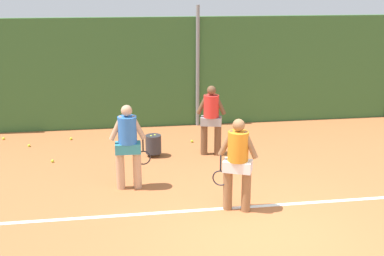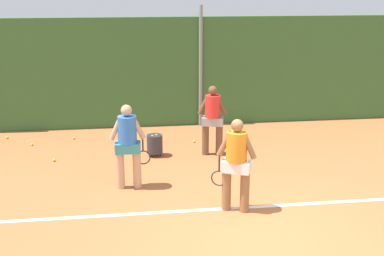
{
  "view_description": "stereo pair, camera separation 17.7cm",
  "coord_description": "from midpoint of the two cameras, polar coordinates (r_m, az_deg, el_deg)",
  "views": [
    {
      "loc": [
        -2.17,
        -6.62,
        3.76
      ],
      "look_at": [
        -0.78,
        2.39,
        1.11
      ],
      "focal_mm": 45.89,
      "sensor_mm": 36.0,
      "label": 1
    },
    {
      "loc": [
        -1.99,
        -6.64,
        3.76
      ],
      "look_at": [
        -0.78,
        2.39,
        1.11
      ],
      "focal_mm": 45.89,
      "sensor_mm": 36.0,
      "label": 2
    }
  ],
  "objects": [
    {
      "name": "ground_plane",
      "position": [
        9.59,
        4.51,
        -6.93
      ],
      "size": [
        30.4,
        30.4,
        0.0
      ],
      "primitive_type": "plane",
      "color": "#B76638"
    },
    {
      "name": "hedge_fence_backdrop",
      "position": [
        13.59,
        0.16,
        6.58
      ],
      "size": [
        19.76,
        0.25,
        2.97
      ],
      "primitive_type": "cube",
      "color": "#386633",
      "rests_on": "ground_plane"
    },
    {
      "name": "fence_post_center",
      "position": [
        13.4,
        0.28,
        7.11
      ],
      "size": [
        0.1,
        0.1,
        3.28
      ],
      "primitive_type": "cylinder",
      "color": "gray",
      "rests_on": "ground_plane"
    },
    {
      "name": "court_baseline_paint",
      "position": [
        8.81,
        5.82,
        -9.11
      ],
      "size": [
        14.44,
        0.1,
        0.01
      ],
      "primitive_type": "cube",
      "color": "white",
      "rests_on": "ground_plane"
    },
    {
      "name": "player_foreground_near",
      "position": [
        8.35,
        4.7,
        -3.75
      ],
      "size": [
        0.74,
        0.45,
        1.64
      ],
      "rotation": [
        0.0,
        0.0,
        2.74
      ],
      "color": "#8C603D",
      "rests_on": "ground_plane"
    },
    {
      "name": "player_midcourt",
      "position": [
        9.32,
        -7.99,
        -1.69
      ],
      "size": [
        0.77,
        0.35,
        1.65
      ],
      "rotation": [
        0.0,
        0.0,
        6.26
      ],
      "color": "tan",
      "rests_on": "ground_plane"
    },
    {
      "name": "player_backcourt_far",
      "position": [
        11.12,
        1.78,
        1.34
      ],
      "size": [
        0.66,
        0.39,
        1.62
      ],
      "rotation": [
        0.0,
        0.0,
        2.89
      ],
      "color": "brown",
      "rests_on": "ground_plane"
    },
    {
      "name": "ball_hopper",
      "position": [
        11.21,
        -4.96,
        -1.87
      ],
      "size": [
        0.36,
        0.36,
        0.51
      ],
      "color": "#2D2D33",
      "rests_on": "ground_plane"
    },
    {
      "name": "tennis_ball_0",
      "position": [
        13.36,
        -21.42,
        -1.14
      ],
      "size": [
        0.07,
        0.07,
        0.07
      ],
      "primitive_type": "sphere",
      "color": "#CCDB33",
      "rests_on": "ground_plane"
    },
    {
      "name": "tennis_ball_1",
      "position": [
        12.23,
        -0.41,
        -1.54
      ],
      "size": [
        0.07,
        0.07,
        0.07
      ],
      "primitive_type": "sphere",
      "color": "#CCDB33",
      "rests_on": "ground_plane"
    },
    {
      "name": "tennis_ball_2",
      "position": [
        11.32,
        -16.35,
        -3.7
      ],
      "size": [
        0.07,
        0.07,
        0.07
      ],
      "primitive_type": "sphere",
      "color": "#CCDB33",
      "rests_on": "ground_plane"
    },
    {
      "name": "tennis_ball_3",
      "position": [
        12.57,
        -18.8,
        -1.93
      ],
      "size": [
        0.07,
        0.07,
        0.07
      ],
      "primitive_type": "sphere",
      "color": "#CCDB33",
      "rests_on": "ground_plane"
    },
    {
      "name": "tennis_ball_4",
      "position": [
        12.52,
        -8.13,
        -1.28
      ],
      "size": [
        0.07,
        0.07,
        0.07
      ],
      "primitive_type": "sphere",
      "color": "#CCDB33",
      "rests_on": "ground_plane"
    },
    {
      "name": "tennis_ball_5",
      "position": [
        12.82,
        -14.27,
        -1.21
      ],
      "size": [
        0.07,
        0.07,
        0.07
      ],
      "primitive_type": "sphere",
      "color": "#CCDB33",
      "rests_on": "ground_plane"
    }
  ]
}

